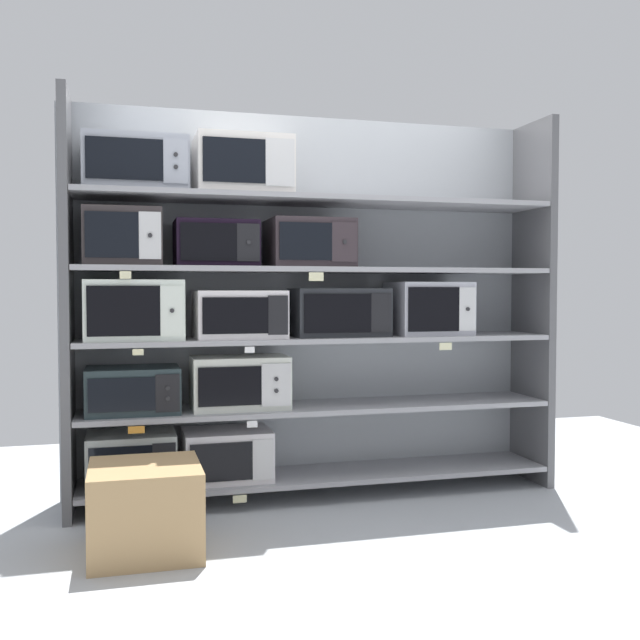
{
  "coord_description": "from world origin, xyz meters",
  "views": [
    {
      "loc": [
        -1.16,
        -4.29,
        1.26
      ],
      "look_at": [
        0.0,
        0.0,
        1.07
      ],
      "focal_mm": 41.21,
      "sensor_mm": 36.0,
      "label": 1
    }
  ],
  "objects_px": {
    "microwave_2": "(133,390)",
    "microwave_9": "(216,244)",
    "microwave_3": "(240,382)",
    "microwave_7": "(429,308)",
    "microwave_10": "(309,244)",
    "shipping_carton": "(145,509)",
    "microwave_1": "(227,455)",
    "microwave_0": "(131,459)",
    "microwave_8": "(122,237)",
    "microwave_11": "(136,164)",
    "microwave_4": "(134,310)",
    "microwave_12": "(243,167)",
    "microwave_6": "(339,312)",
    "microwave_5": "(239,314)"
  },
  "relations": [
    {
      "from": "microwave_11",
      "to": "microwave_3",
      "type": "bearing_deg",
      "value": 0.01
    },
    {
      "from": "microwave_4",
      "to": "microwave_3",
      "type": "bearing_deg",
      "value": 0.03
    },
    {
      "from": "microwave_3",
      "to": "microwave_12",
      "type": "bearing_deg",
      "value": -0.02
    },
    {
      "from": "microwave_5",
      "to": "microwave_8",
      "type": "relative_size",
      "value": 1.22
    },
    {
      "from": "microwave_4",
      "to": "microwave_12",
      "type": "xyz_separation_m",
      "value": [
        0.62,
        0.0,
        0.83
      ]
    },
    {
      "from": "microwave_2",
      "to": "microwave_10",
      "type": "bearing_deg",
      "value": -0.01
    },
    {
      "from": "microwave_10",
      "to": "microwave_6",
      "type": "bearing_deg",
      "value": -0.05
    },
    {
      "from": "microwave_3",
      "to": "microwave_8",
      "type": "height_order",
      "value": "microwave_8"
    },
    {
      "from": "microwave_12",
      "to": "microwave_0",
      "type": "bearing_deg",
      "value": -179.99
    },
    {
      "from": "microwave_12",
      "to": "microwave_2",
      "type": "bearing_deg",
      "value": 180.0
    },
    {
      "from": "microwave_2",
      "to": "microwave_9",
      "type": "xyz_separation_m",
      "value": [
        0.48,
        -0.0,
        0.84
      ]
    },
    {
      "from": "microwave_3",
      "to": "shipping_carton",
      "type": "bearing_deg",
      "value": -128.19
    },
    {
      "from": "microwave_2",
      "to": "microwave_8",
      "type": "height_order",
      "value": "microwave_8"
    },
    {
      "from": "microwave_1",
      "to": "microwave_3",
      "type": "relative_size",
      "value": 0.9
    },
    {
      "from": "microwave_8",
      "to": "microwave_11",
      "type": "bearing_deg",
      "value": 0.08
    },
    {
      "from": "microwave_12",
      "to": "microwave_7",
      "type": "bearing_deg",
      "value": -0.02
    },
    {
      "from": "microwave_11",
      "to": "microwave_10",
      "type": "bearing_deg",
      "value": -0.0
    },
    {
      "from": "microwave_8",
      "to": "microwave_4",
      "type": "bearing_deg",
      "value": -0.16
    },
    {
      "from": "microwave_2",
      "to": "microwave_9",
      "type": "relative_size",
      "value": 1.1
    },
    {
      "from": "microwave_1",
      "to": "shipping_carton",
      "type": "distance_m",
      "value": 0.88
    },
    {
      "from": "microwave_11",
      "to": "shipping_carton",
      "type": "xyz_separation_m",
      "value": [
        0.01,
        -0.72,
        -1.75
      ]
    },
    {
      "from": "microwave_0",
      "to": "shipping_carton",
      "type": "bearing_deg",
      "value": -85.81
    },
    {
      "from": "microwave_3",
      "to": "microwave_12",
      "type": "relative_size",
      "value": 1.03
    },
    {
      "from": "microwave_9",
      "to": "microwave_12",
      "type": "distance_m",
      "value": 0.48
    },
    {
      "from": "microwave_7",
      "to": "microwave_11",
      "type": "bearing_deg",
      "value": 179.99
    },
    {
      "from": "microwave_3",
      "to": "microwave_7",
      "type": "bearing_deg",
      "value": -0.02
    },
    {
      "from": "microwave_1",
      "to": "microwave_8",
      "type": "height_order",
      "value": "microwave_8"
    },
    {
      "from": "microwave_9",
      "to": "microwave_3",
      "type": "bearing_deg",
      "value": 0.11
    },
    {
      "from": "microwave_4",
      "to": "microwave_5",
      "type": "height_order",
      "value": "microwave_4"
    },
    {
      "from": "microwave_1",
      "to": "microwave_7",
      "type": "xyz_separation_m",
      "value": [
        1.28,
        -0.0,
        0.85
      ]
    },
    {
      "from": "microwave_7",
      "to": "shipping_carton",
      "type": "relative_size",
      "value": 0.9
    },
    {
      "from": "microwave_4",
      "to": "microwave_12",
      "type": "relative_size",
      "value": 0.98
    },
    {
      "from": "microwave_1",
      "to": "microwave_4",
      "type": "xyz_separation_m",
      "value": [
        -0.52,
        -0.0,
        0.86
      ]
    },
    {
      "from": "microwave_5",
      "to": "shipping_carton",
      "type": "relative_size",
      "value": 0.99
    },
    {
      "from": "microwave_2",
      "to": "microwave_9",
      "type": "distance_m",
      "value": 0.96
    },
    {
      "from": "microwave_7",
      "to": "shipping_carton",
      "type": "height_order",
      "value": "microwave_7"
    },
    {
      "from": "microwave_7",
      "to": "microwave_1",
      "type": "bearing_deg",
      "value": 179.99
    },
    {
      "from": "microwave_0",
      "to": "microwave_4",
      "type": "bearing_deg",
      "value": -0.41
    },
    {
      "from": "microwave_1",
      "to": "microwave_11",
      "type": "bearing_deg",
      "value": 180.0
    },
    {
      "from": "microwave_5",
      "to": "microwave_9",
      "type": "bearing_deg",
      "value": -179.9
    },
    {
      "from": "microwave_6",
      "to": "microwave_12",
      "type": "height_order",
      "value": "microwave_12"
    },
    {
      "from": "microwave_0",
      "to": "microwave_2",
      "type": "relative_size",
      "value": 0.95
    },
    {
      "from": "microwave_10",
      "to": "microwave_3",
      "type": "bearing_deg",
      "value": 179.99
    },
    {
      "from": "microwave_10",
      "to": "shipping_carton",
      "type": "distance_m",
      "value": 1.81
    },
    {
      "from": "microwave_0",
      "to": "microwave_8",
      "type": "bearing_deg",
      "value": -179.99
    },
    {
      "from": "microwave_12",
      "to": "shipping_carton",
      "type": "bearing_deg",
      "value": -129.31
    },
    {
      "from": "microwave_1",
      "to": "microwave_8",
      "type": "xyz_separation_m",
      "value": [
        -0.58,
        -0.0,
        1.27
      ]
    },
    {
      "from": "microwave_0",
      "to": "microwave_6",
      "type": "relative_size",
      "value": 0.86
    },
    {
      "from": "microwave_6",
      "to": "microwave_1",
      "type": "bearing_deg",
      "value": 179.99
    },
    {
      "from": "microwave_1",
      "to": "microwave_0",
      "type": "bearing_deg",
      "value": -179.99
    }
  ]
}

